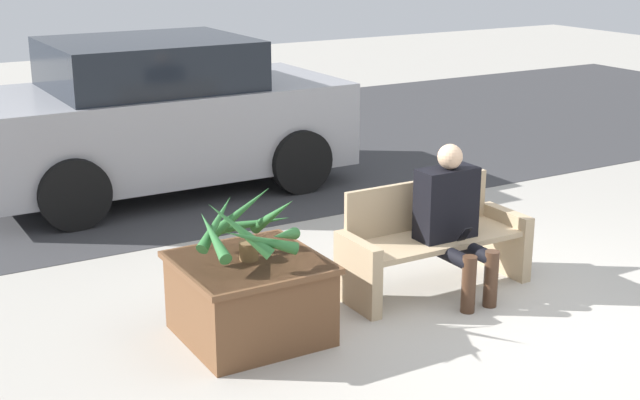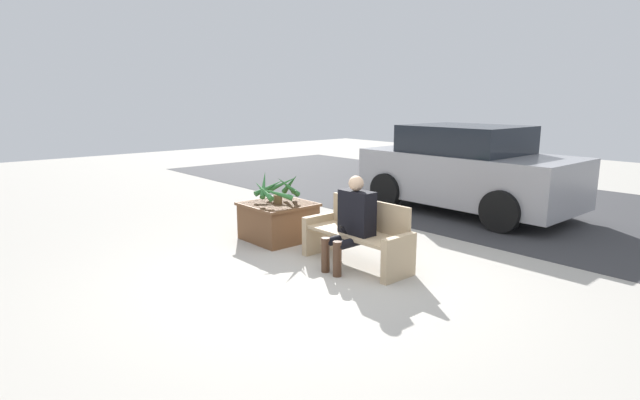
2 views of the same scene
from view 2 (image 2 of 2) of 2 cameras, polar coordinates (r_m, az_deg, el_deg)
name	(u,v)px [view 2 (image 2 of 2)]	position (r m, az deg, el deg)	size (l,w,h in m)	color
ground_plane	(315,282)	(5.78, -0.55, -9.30)	(30.00, 30.00, 0.00)	#ADA89E
road_surface	(545,210)	(10.31, 24.37, -1.00)	(20.00, 6.00, 0.01)	#38383A
bench	(359,235)	(6.28, 4.43, -4.05)	(1.49, 0.52, 0.80)	tan
person_seated	(352,219)	(6.07, 3.72, -2.16)	(0.46, 0.58, 1.15)	black
planter_box	(278,220)	(7.40, -4.80, -2.28)	(0.93, 0.92, 0.55)	brown
potted_plant	(278,188)	(7.30, -4.79, 1.34)	(0.75, 0.77, 0.47)	brown
parked_car	(467,170)	(9.53, 16.48, 3.34)	(3.80, 1.98, 1.58)	#99999E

